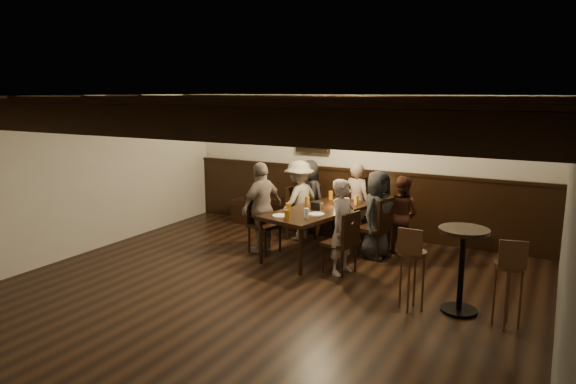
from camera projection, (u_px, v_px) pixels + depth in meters
The scene contains 27 objects.
room at pixel (309, 182), 7.94m from camera, with size 7.00×7.00×7.00m.
dining_table at pixel (319, 213), 7.74m from camera, with size 1.22×2.02×0.71m.
chair_left_near at pixel (300, 224), 8.61m from camera, with size 0.48×0.48×0.89m.
chair_left_far at pixel (264, 234), 7.94m from camera, with size 0.49×0.49×0.91m.
chair_right_near at pixel (375, 239), 7.69m from camera, with size 0.50×0.50×0.92m.
chair_right_far at pixel (340, 254), 7.03m from camera, with size 0.47×0.47×0.87m.
person_bench_left at pixel (309, 196), 8.99m from camera, with size 0.63×0.41×1.29m, color #28272A.
person_bench_centre at pixel (357, 202), 8.53m from camera, with size 0.48×0.31×1.31m, color gray.
person_bench_right at pixel (401, 214), 7.85m from camera, with size 0.58×0.46×1.20m, color #4F291B.
person_left_near at pixel (299, 200), 8.55m from camera, with size 0.86×0.50×1.34m, color #9D9585.
person_left_far at pixel (262, 207), 7.87m from camera, with size 0.83×0.34×1.41m, color gray.
person_right_near at pixel (377, 215), 7.60m from camera, with size 0.64×0.42×1.32m, color #242527.
person_right_far at pixel (343, 227), 6.93m from camera, with size 0.48×0.31×1.31m, color #B9A59D.
pint_a at pixel (331, 195), 8.42m from camera, with size 0.07×0.07×0.14m, color #BF7219.
pint_b at pixel (356, 200), 8.05m from camera, with size 0.07×0.07×0.14m, color #BF7219.
pint_c at pixel (307, 201), 7.99m from camera, with size 0.07×0.07×0.14m, color #BF7219.
pint_d at pixel (343, 205), 7.68m from camera, with size 0.07×0.07×0.14m, color silver.
pint_e at pixel (288, 208), 7.52m from camera, with size 0.07×0.07×0.14m, color #BF7219.
pint_f at pixel (306, 213), 7.18m from camera, with size 0.07×0.07×0.14m, color silver.
pint_g at pixel (287, 215), 7.09m from camera, with size 0.07×0.07×0.14m, color #BF7219.
plate_near at pixel (281, 216), 7.30m from camera, with size 0.24×0.24×0.01m, color white.
plate_far at pixel (316, 214), 7.39m from camera, with size 0.24×0.24×0.01m, color white.
condiment_caddy at pixel (317, 206), 7.68m from camera, with size 0.15×0.10×0.12m, color black.
candle at pixel (337, 205), 7.88m from camera, with size 0.05×0.05×0.05m, color beige.
high_top_table at pixel (462, 258), 5.69m from camera, with size 0.55×0.55×0.98m.
bar_stool_left at pixel (411, 279), 5.80m from camera, with size 0.31×0.32×0.99m.
bar_stool_right at pixel (507, 294), 5.37m from camera, with size 0.33×0.34×0.99m.
Camera 1 is at (3.16, -4.81, 2.46)m, focal length 32.00 mm.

